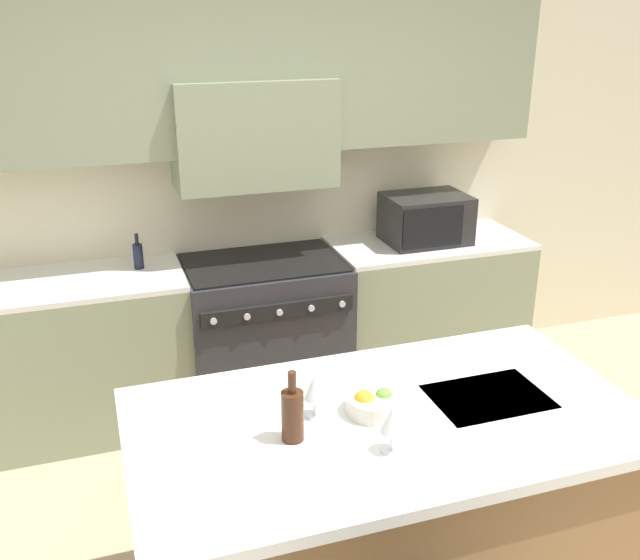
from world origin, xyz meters
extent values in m
cube|color=beige|center=(0.00, 2.28, 1.35)|extent=(10.00, 0.06, 2.70)
cube|color=gray|center=(0.00, 2.08, 1.98)|extent=(3.43, 0.34, 0.85)
cube|color=gray|center=(0.00, 2.05, 1.65)|extent=(0.91, 0.40, 0.60)
cube|color=gray|center=(-1.09, 1.94, 0.45)|extent=(1.24, 0.62, 0.90)
cube|color=white|center=(-1.09, 1.94, 0.91)|extent=(1.24, 0.62, 0.03)
cube|color=gray|center=(1.09, 1.94, 0.45)|extent=(1.24, 0.62, 0.90)
cube|color=white|center=(1.09, 1.94, 0.91)|extent=(1.24, 0.62, 0.03)
cube|color=#2D2D33|center=(0.00, 1.92, 0.45)|extent=(0.94, 0.66, 0.91)
cube|color=black|center=(0.00, 1.92, 0.91)|extent=(0.91, 0.61, 0.01)
cube|color=black|center=(0.00, 1.57, 0.75)|extent=(0.87, 0.02, 0.09)
cylinder|color=silver|center=(-0.37, 1.56, 0.75)|extent=(0.04, 0.02, 0.04)
cylinder|color=silver|center=(-0.18, 1.56, 0.75)|extent=(0.04, 0.02, 0.04)
cylinder|color=silver|center=(0.00, 1.56, 0.75)|extent=(0.04, 0.02, 0.04)
cylinder|color=silver|center=(0.18, 1.56, 0.75)|extent=(0.04, 0.02, 0.04)
cylinder|color=silver|center=(0.37, 1.56, 0.75)|extent=(0.04, 0.02, 0.04)
cube|color=black|center=(1.06, 1.94, 1.08)|extent=(0.51, 0.38, 0.30)
cube|color=black|center=(1.01, 1.74, 1.08)|extent=(0.40, 0.01, 0.25)
cube|color=olive|center=(0.01, 0.12, 0.45)|extent=(1.76, 0.94, 0.90)
cube|color=white|center=(0.01, 0.12, 0.92)|extent=(1.87, 1.02, 0.04)
cube|color=#2D2D30|center=(0.43, 0.12, 0.94)|extent=(0.44, 0.32, 0.01)
cylinder|color=#B2B2B7|center=(0.43, 0.31, 0.94)|extent=(0.02, 0.02, 0.00)
cylinder|color=#422314|center=(-0.35, 0.08, 1.03)|extent=(0.08, 0.08, 0.18)
cylinder|color=#422314|center=(-0.35, 0.08, 1.16)|extent=(0.03, 0.03, 0.08)
cylinder|color=white|center=(-0.06, -0.09, 0.94)|extent=(0.07, 0.07, 0.01)
cylinder|color=white|center=(-0.06, -0.09, 0.98)|extent=(0.01, 0.01, 0.07)
cone|color=white|center=(-0.06, -0.09, 1.06)|extent=(0.08, 0.08, 0.10)
cylinder|color=white|center=(-0.24, 0.20, 0.94)|extent=(0.07, 0.07, 0.01)
cylinder|color=white|center=(-0.24, 0.20, 0.98)|extent=(0.01, 0.01, 0.07)
cone|color=white|center=(-0.24, 0.20, 1.06)|extent=(0.08, 0.08, 0.10)
cylinder|color=silver|center=(-0.02, 0.16, 0.97)|extent=(0.20, 0.20, 0.07)
sphere|color=gold|center=(-0.06, 0.16, 1.00)|extent=(0.08, 0.08, 0.08)
sphere|color=#66A83D|center=(0.01, 0.16, 1.00)|extent=(0.07, 0.07, 0.07)
cylinder|color=black|center=(-0.70, 2.01, 1.00)|extent=(0.06, 0.06, 0.14)
cylinder|color=black|center=(-0.70, 2.01, 1.10)|extent=(0.02, 0.02, 0.06)
camera|label=1|loc=(-0.92, -1.92, 2.35)|focal=40.00mm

